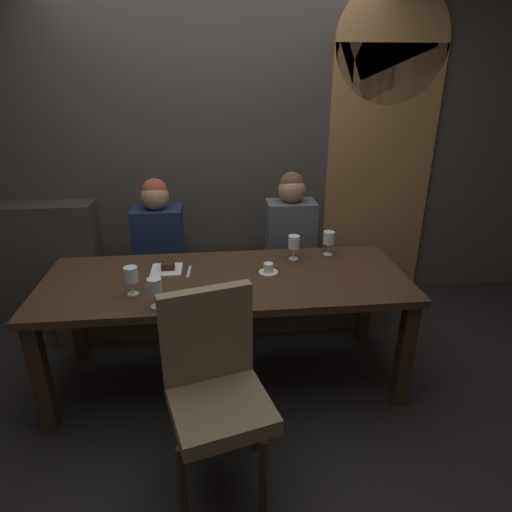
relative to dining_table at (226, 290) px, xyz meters
The scene contains 16 objects.
ground 0.65m from the dining_table, ahead, with size 9.00×9.00×0.00m, color black.
back_wall_tiled 1.49m from the dining_table, 90.00° to the left, with size 6.00×0.12×3.00m, color #423D38.
arched_door 1.91m from the dining_table, 40.43° to the left, with size 0.90×0.05×2.55m.
back_counter 1.87m from the dining_table, 146.14° to the left, with size 1.10×0.28×0.95m, color #38342F.
dining_table is the anchor object (origin of this frame).
banquette_bench 0.82m from the dining_table, 90.00° to the left, with size 2.50×0.44×0.45m.
chair_near_side 0.73m from the dining_table, 96.94° to the right, with size 0.54×0.54×0.98m.
diner_redhead 0.86m from the dining_table, 123.76° to the left, with size 0.36×0.24×0.75m.
diner_bearded 0.86m from the dining_table, 52.30° to the left, with size 0.36×0.24×0.78m.
wine_glass_end_left 0.54m from the dining_table, 139.91° to the right, with size 0.08×0.08×0.16m.
wine_glass_far_right 0.59m from the dining_table, 163.08° to the right, with size 0.08×0.08×0.16m.
wine_glass_far_left 0.56m from the dining_table, 27.35° to the left, with size 0.08×0.08×0.16m.
wine_glass_center_back 0.79m from the dining_table, 22.23° to the left, with size 0.08×0.08×0.16m.
espresso_cup 0.29m from the dining_table, ahead, with size 0.12×0.12×0.06m.
dessert_plate 0.40m from the dining_table, 158.75° to the left, with size 0.19×0.19×0.05m.
fork_on_table 0.26m from the dining_table, 155.61° to the left, with size 0.02×0.17×0.01m, color silver.
Camera 1 is at (-0.07, -2.39, 1.88)m, focal length 30.52 mm.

